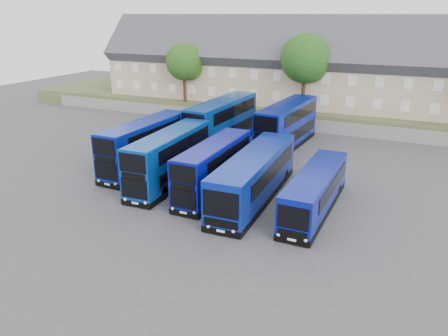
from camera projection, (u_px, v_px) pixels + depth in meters
ground at (185, 201)px, 32.73m from camera, size 120.00×120.00×0.00m
retaining_wall at (282, 122)px, 53.05m from camera, size 70.00×0.40×1.50m
earth_bank at (303, 105)px, 61.53m from camera, size 80.00×20.00×2.00m
terrace_row at (298, 68)px, 56.23m from camera, size 54.00×10.40×11.20m
dd_front_left at (145, 146)px, 38.86m from camera, size 2.74×10.91×4.31m
dd_front_mid at (170, 159)px, 35.46m from camera, size 2.89×10.80×4.25m
dd_front_right at (214, 169)px, 33.63m from camera, size 2.39×10.00×3.96m
dd_rear_left at (222, 124)px, 45.64m from camera, size 3.13×12.14×4.79m
dd_rear_right at (287, 126)px, 45.09m from camera, size 3.39×11.73×4.61m
coach_east_a at (254, 177)px, 32.52m from camera, size 3.17×13.07×3.55m
coach_east_b at (315, 192)px, 30.56m from camera, size 2.40×10.90×2.97m
tree_west at (185, 63)px, 57.29m from camera, size 4.80×4.80×7.65m
tree_mid at (306, 60)px, 51.12m from camera, size 5.76×5.76×9.18m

